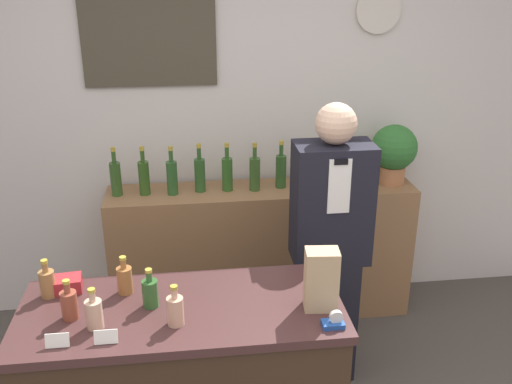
# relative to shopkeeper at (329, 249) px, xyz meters

# --- Properties ---
(back_wall) EXTENTS (5.20, 0.09, 2.70)m
(back_wall) POSITION_rel_shopkeeper_xyz_m (-0.47, 0.92, 0.54)
(back_wall) COLOR silver
(back_wall) RESTS_ON ground_plane
(back_shelf) EXTENTS (2.00, 0.38, 0.92)m
(back_shelf) POSITION_rel_shopkeeper_xyz_m (-0.28, 0.67, -0.35)
(back_shelf) COLOR #8E6642
(back_shelf) RESTS_ON ground_plane
(shopkeeper) EXTENTS (0.41, 0.26, 1.64)m
(shopkeeper) POSITION_rel_shopkeeper_xyz_m (0.00, 0.00, 0.00)
(shopkeeper) COLOR black
(shopkeeper) RESTS_ON ground_plane
(potted_plant) EXTENTS (0.30, 0.30, 0.39)m
(potted_plant) POSITION_rel_shopkeeper_xyz_m (0.58, 0.68, 0.33)
(potted_plant) COLOR #B27047
(potted_plant) RESTS_ON back_shelf
(paper_bag) EXTENTS (0.15, 0.11, 0.27)m
(paper_bag) POSITION_rel_shopkeeper_xyz_m (-0.22, -0.70, 0.24)
(paper_bag) COLOR tan
(paper_bag) RESTS_ON display_counter
(tape_dispenser) EXTENTS (0.09, 0.06, 0.07)m
(tape_dispenser) POSITION_rel_shopkeeper_xyz_m (-0.20, -0.84, 0.12)
(tape_dispenser) COLOR #1E4799
(tape_dispenser) RESTS_ON display_counter
(price_card_left) EXTENTS (0.09, 0.02, 0.06)m
(price_card_left) POSITION_rel_shopkeeper_xyz_m (-1.28, -0.84, 0.13)
(price_card_left) COLOR white
(price_card_left) RESTS_ON display_counter
(price_card_right) EXTENTS (0.09, 0.02, 0.06)m
(price_card_right) POSITION_rel_shopkeeper_xyz_m (-1.10, -0.84, 0.13)
(price_card_right) COLOR white
(price_card_right) RESTS_ON display_counter
(gift_box) EXTENTS (0.13, 0.12, 0.06)m
(gift_box) POSITION_rel_shopkeeper_xyz_m (-1.31, -0.43, 0.13)
(gift_box) COLOR maroon
(gift_box) RESTS_ON display_counter
(counter_bottle_0) EXTENTS (0.07, 0.07, 0.18)m
(counter_bottle_0) POSITION_rel_shopkeeper_xyz_m (-1.39, -0.46, 0.17)
(counter_bottle_0) COLOR #996A3C
(counter_bottle_0) RESTS_ON display_counter
(counter_bottle_1) EXTENTS (0.07, 0.07, 0.18)m
(counter_bottle_1) POSITION_rel_shopkeeper_xyz_m (-1.26, -0.65, 0.17)
(counter_bottle_1) COLOR brown
(counter_bottle_1) RESTS_ON display_counter
(counter_bottle_2) EXTENTS (0.07, 0.07, 0.18)m
(counter_bottle_2) POSITION_rel_shopkeeper_xyz_m (-1.15, -0.73, 0.17)
(counter_bottle_2) COLOR tan
(counter_bottle_2) RESTS_ON display_counter
(counter_bottle_3) EXTENTS (0.07, 0.07, 0.18)m
(counter_bottle_3) POSITION_rel_shopkeeper_xyz_m (-1.05, -0.48, 0.17)
(counter_bottle_3) COLOR #996233
(counter_bottle_3) RESTS_ON display_counter
(counter_bottle_4) EXTENTS (0.07, 0.07, 0.18)m
(counter_bottle_4) POSITION_rel_shopkeeper_xyz_m (-0.94, -0.60, 0.17)
(counter_bottle_4) COLOR #2E5A29
(counter_bottle_4) RESTS_ON display_counter
(counter_bottle_5) EXTENTS (0.07, 0.07, 0.18)m
(counter_bottle_5) POSITION_rel_shopkeeper_xyz_m (-0.83, -0.75, 0.17)
(counter_bottle_5) COLOR tan
(counter_bottle_5) RESTS_ON display_counter
(shelf_bottle_0) EXTENTS (0.07, 0.07, 0.32)m
(shelf_bottle_0) POSITION_rel_shopkeeper_xyz_m (-1.20, 0.68, 0.22)
(shelf_bottle_0) COLOR #2D4F1F
(shelf_bottle_0) RESTS_ON back_shelf
(shelf_bottle_1) EXTENTS (0.07, 0.07, 0.32)m
(shelf_bottle_1) POSITION_rel_shopkeeper_xyz_m (-1.03, 0.67, 0.22)
(shelf_bottle_1) COLOR #2E511C
(shelf_bottle_1) RESTS_ON back_shelf
(shelf_bottle_2) EXTENTS (0.07, 0.07, 0.32)m
(shelf_bottle_2) POSITION_rel_shopkeeper_xyz_m (-0.86, 0.65, 0.22)
(shelf_bottle_2) COLOR #295325
(shelf_bottle_2) RESTS_ON back_shelf
(shelf_bottle_3) EXTENTS (0.07, 0.07, 0.32)m
(shelf_bottle_3) POSITION_rel_shopkeeper_xyz_m (-0.68, 0.68, 0.22)
(shelf_bottle_3) COLOR #295223
(shelf_bottle_3) RESTS_ON back_shelf
(shelf_bottle_4) EXTENTS (0.07, 0.07, 0.32)m
(shelf_bottle_4) POSITION_rel_shopkeeper_xyz_m (-0.51, 0.68, 0.22)
(shelf_bottle_4) COLOR #2C5720
(shelf_bottle_4) RESTS_ON back_shelf
(shelf_bottle_5) EXTENTS (0.07, 0.07, 0.32)m
(shelf_bottle_5) POSITION_rel_shopkeeper_xyz_m (-0.33, 0.66, 0.22)
(shelf_bottle_5) COLOR #335424
(shelf_bottle_5) RESTS_ON back_shelf
(shelf_bottle_6) EXTENTS (0.07, 0.07, 0.32)m
(shelf_bottle_6) POSITION_rel_shopkeeper_xyz_m (-0.16, 0.69, 0.22)
(shelf_bottle_6) COLOR #2A4F22
(shelf_bottle_6) RESTS_ON back_shelf
(shelf_bottle_7) EXTENTS (0.07, 0.07, 0.32)m
(shelf_bottle_7) POSITION_rel_shopkeeper_xyz_m (0.02, 0.68, 0.22)
(shelf_bottle_7) COLOR #30552B
(shelf_bottle_7) RESTS_ON back_shelf
(shelf_bottle_8) EXTENTS (0.07, 0.07, 0.32)m
(shelf_bottle_8) POSITION_rel_shopkeeper_xyz_m (0.19, 0.67, 0.22)
(shelf_bottle_8) COLOR #345028
(shelf_bottle_8) RESTS_ON back_shelf
(shelf_bottle_9) EXTENTS (0.07, 0.07, 0.32)m
(shelf_bottle_9) POSITION_rel_shopkeeper_xyz_m (0.36, 0.65, 0.22)
(shelf_bottle_9) COLOR #265424
(shelf_bottle_9) RESTS_ON back_shelf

